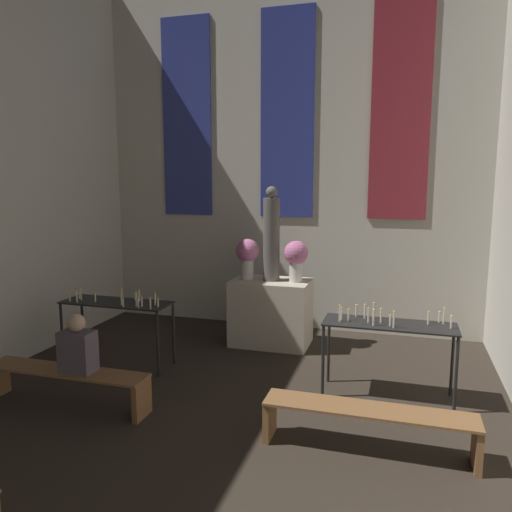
% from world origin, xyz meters
% --- Properties ---
extents(wall_back, '(6.46, 0.16, 5.83)m').
position_xyz_m(wall_back, '(0.00, 11.65, 2.94)').
color(wall_back, beige).
rests_on(wall_back, ground_plane).
extents(altar, '(1.16, 0.74, 0.98)m').
position_xyz_m(altar, '(0.00, 10.63, 0.49)').
color(altar, '#BCB29E').
rests_on(altar, ground_plane).
extents(statue, '(0.24, 0.24, 1.39)m').
position_xyz_m(statue, '(0.00, 10.63, 1.64)').
color(statue, '#5B5651').
rests_on(statue, altar).
extents(flower_vase_left, '(0.35, 0.35, 0.61)m').
position_xyz_m(flower_vase_left, '(-0.37, 10.63, 1.36)').
color(flower_vase_left, beige).
rests_on(flower_vase_left, altar).
extents(flower_vase_right, '(0.35, 0.35, 0.61)m').
position_xyz_m(flower_vase_right, '(0.37, 10.63, 1.36)').
color(flower_vase_right, beige).
rests_on(flower_vase_right, altar).
extents(candle_rack_left, '(1.48, 0.51, 1.06)m').
position_xyz_m(candle_rack_left, '(-1.75, 9.22, 0.77)').
color(candle_rack_left, black).
rests_on(candle_rack_left, ground_plane).
extents(candle_rack_right, '(1.48, 0.51, 1.07)m').
position_xyz_m(candle_rack_right, '(1.75, 9.22, 0.77)').
color(candle_rack_right, black).
rests_on(candle_rack_right, ground_plane).
extents(pew_back_left, '(1.92, 0.36, 0.42)m').
position_xyz_m(pew_back_left, '(-1.62, 7.96, 0.31)').
color(pew_back_left, brown).
rests_on(pew_back_left, ground_plane).
extents(pew_back_right, '(1.92, 0.36, 0.42)m').
position_xyz_m(pew_back_right, '(1.62, 7.96, 0.31)').
color(pew_back_right, brown).
rests_on(pew_back_right, ground_plane).
extents(person_seated, '(0.36, 0.24, 0.64)m').
position_xyz_m(person_seated, '(-1.45, 7.96, 0.70)').
color(person_seated, '#564C56').
rests_on(person_seated, pew_back_left).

